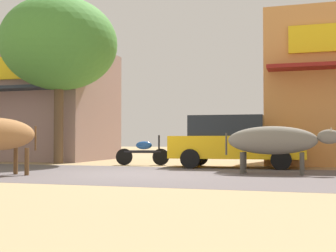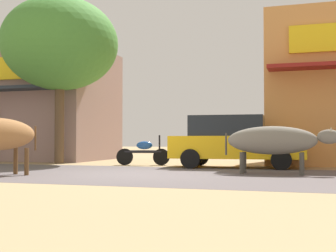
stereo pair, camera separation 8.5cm
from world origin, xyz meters
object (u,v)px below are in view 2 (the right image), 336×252
Objects in this scene: roadside_tree at (60,44)px; parked_hatchback_car at (234,141)px; cow_far_dark at (275,141)px; parked_motorcycle at (144,152)px.

roadside_tree is 1.46× the size of parked_hatchback_car.
cow_far_dark is (1.42, -2.42, 0.02)m from parked_hatchback_car.
parked_hatchback_car is at bearing 120.31° from cow_far_dark.
cow_far_dark is (4.60, -2.80, 0.40)m from parked_motorcycle.
roadside_tree is 3.39× the size of parked_motorcycle.
parked_motorcycle is 0.63× the size of cow_far_dark.
parked_hatchback_car reaches higher than cow_far_dark.
cow_far_dark reaches higher than parked_motorcycle.
cow_far_dark is at bearing -59.69° from parked_hatchback_car.
cow_far_dark is (7.97, -2.91, -3.56)m from roadside_tree.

